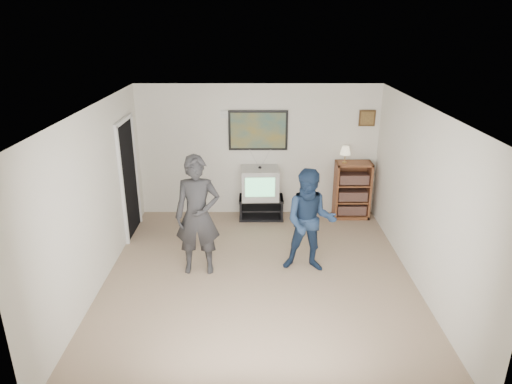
{
  "coord_description": "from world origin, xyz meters",
  "views": [
    {
      "loc": [
        -0.05,
        -5.81,
        3.57
      ],
      "look_at": [
        -0.04,
        0.58,
        1.15
      ],
      "focal_mm": 32.0,
      "sensor_mm": 36.0,
      "label": 1
    }
  ],
  "objects_px": {
    "person_short": "(310,221)",
    "crt_television": "(260,183)",
    "bookshelf": "(352,190)",
    "person_tall": "(198,216)",
    "media_stand": "(261,207)"
  },
  "relations": [
    {
      "from": "bookshelf",
      "to": "person_tall",
      "type": "xyz_separation_m",
      "value": [
        -2.67,
        -2.02,
        0.36
      ]
    },
    {
      "from": "crt_television",
      "to": "bookshelf",
      "type": "relative_size",
      "value": 0.63
    },
    {
      "from": "crt_television",
      "to": "bookshelf",
      "type": "bearing_deg",
      "value": -0.38
    },
    {
      "from": "person_tall",
      "to": "bookshelf",
      "type": "bearing_deg",
      "value": 35.59
    },
    {
      "from": "person_short",
      "to": "crt_television",
      "type": "bearing_deg",
      "value": 117.09
    },
    {
      "from": "media_stand",
      "to": "crt_television",
      "type": "height_order",
      "value": "crt_television"
    },
    {
      "from": "bookshelf",
      "to": "person_tall",
      "type": "height_order",
      "value": "person_tall"
    },
    {
      "from": "media_stand",
      "to": "person_short",
      "type": "relative_size",
      "value": 0.53
    },
    {
      "from": "crt_television",
      "to": "bookshelf",
      "type": "xyz_separation_m",
      "value": [
        1.75,
        0.05,
        -0.16
      ]
    },
    {
      "from": "bookshelf",
      "to": "person_tall",
      "type": "distance_m",
      "value": 3.37
    },
    {
      "from": "media_stand",
      "to": "person_tall",
      "type": "relative_size",
      "value": 0.46
    },
    {
      "from": "person_tall",
      "to": "person_short",
      "type": "height_order",
      "value": "person_tall"
    },
    {
      "from": "media_stand",
      "to": "person_short",
      "type": "distance_m",
      "value": 2.13
    },
    {
      "from": "crt_television",
      "to": "person_short",
      "type": "height_order",
      "value": "person_short"
    },
    {
      "from": "crt_television",
      "to": "person_tall",
      "type": "bearing_deg",
      "value": -117.13
    }
  ]
}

